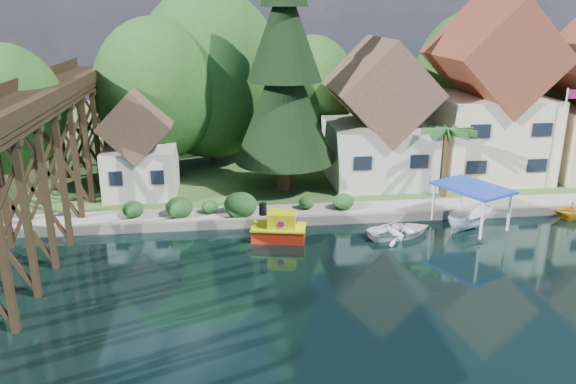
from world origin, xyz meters
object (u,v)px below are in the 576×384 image
at_px(boat_canopy, 470,211).
at_px(boat_yellow, 574,209).
at_px(shed, 140,149).
at_px(flagpole, 564,128).
at_px(palm_tree, 449,134).
at_px(conifer, 284,72).
at_px(trestle_bridge, 22,165).
at_px(boat_white_a, 400,229).
at_px(tugboat, 279,229).
at_px(house_left, 378,122).
at_px(house_center, 487,102).

height_order(boat_canopy, boat_yellow, boat_canopy).
relative_size(shed, boat_canopy, 1.46).
relative_size(flagpole, boat_canopy, 1.41).
relative_size(palm_tree, flagpole, 0.70).
relative_size(conifer, flagpole, 2.39).
height_order(trestle_bridge, conifer, conifer).
relative_size(boat_white_a, boat_yellow, 1.62).
xyz_separation_m(tugboat, boat_white_a, (7.53, -0.25, -0.28)).
xyz_separation_m(house_left, conifer, (-7.49, -1.80, 4.12)).
bearing_deg(house_center, tugboat, -148.80).
xyz_separation_m(conifer, boat_yellow, (18.80, -7.20, -8.57)).
xyz_separation_m(flagpole, tugboat, (-21.66, -6.20, -4.44)).
relative_size(house_left, palm_tree, 2.07).
distance_m(house_left, flagpole, 13.53).
distance_m(shed, boat_white_a, 19.35).
height_order(trestle_bridge, boat_canopy, trestle_bridge).
distance_m(house_center, boat_canopy, 12.83).
distance_m(trestle_bridge, conifer, 18.36).
bearing_deg(flagpole, conifer, 173.73).
distance_m(shed, boat_yellow, 30.41).
distance_m(house_left, boat_yellow, 15.12).
distance_m(trestle_bridge, shed, 10.69).
bearing_deg(tugboat, boat_yellow, 3.55).
distance_m(tugboat, boat_white_a, 7.54).
height_order(house_center, boat_canopy, house_center).
xyz_separation_m(trestle_bridge, tugboat, (14.26, 0.59, -4.63)).
bearing_deg(flagpole, tugboat, -164.03).
bearing_deg(trestle_bridge, flagpole, 10.70).
height_order(conifer, flagpole, conifer).
bearing_deg(boat_canopy, flagpole, 32.00).
bearing_deg(conifer, house_center, 7.95).
bearing_deg(shed, palm_tree, -8.42).
bearing_deg(tugboat, boat_white_a, -1.93).
distance_m(house_center, flagpole, 6.13).
bearing_deg(shed, boat_white_a, -28.18).
bearing_deg(shed, boat_yellow, -14.35).
bearing_deg(house_left, boat_yellow, -38.52).
xyz_separation_m(house_center, shed, (-27.00, -2.00, -2.59)).
height_order(house_left, conifer, conifer).
distance_m(flagpole, boat_canopy, 11.71).
relative_size(house_left, flagpole, 1.45).
bearing_deg(boat_white_a, conifer, 23.79).
bearing_deg(trestle_bridge, shed, 61.81).
xyz_separation_m(boat_canopy, boat_yellow, (7.75, 0.90, -0.56)).
xyz_separation_m(house_center, boat_canopy, (-5.45, -10.39, -5.18)).
bearing_deg(house_center, conifer, -172.05).
distance_m(shed, boat_canopy, 23.27).
relative_size(conifer, tugboat, 5.06).
distance_m(house_left, tugboat, 14.17).
bearing_deg(trestle_bridge, boat_white_a, 0.87).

